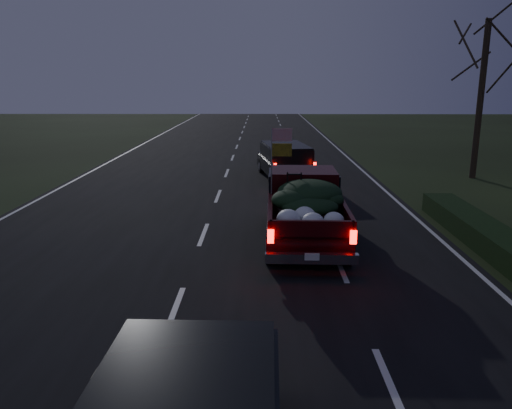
# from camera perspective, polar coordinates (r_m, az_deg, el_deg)

# --- Properties ---
(ground) EXTENTS (120.00, 120.00, 0.00)m
(ground) POSITION_cam_1_polar(r_m,az_deg,el_deg) (10.07, -9.31, -12.00)
(ground) COLOR black
(ground) RESTS_ON ground
(road_asphalt) EXTENTS (14.00, 120.00, 0.02)m
(road_asphalt) POSITION_cam_1_polar(r_m,az_deg,el_deg) (10.06, -9.31, -11.94)
(road_asphalt) COLOR black
(road_asphalt) RESTS_ON ground
(hedge_row) EXTENTS (1.00, 10.00, 0.60)m
(hedge_row) POSITION_cam_1_polar(r_m,az_deg,el_deg) (13.99, 26.58, -4.51)
(hedge_row) COLOR black
(hedge_row) RESTS_ON ground
(bare_tree_far) EXTENTS (3.60, 3.60, 7.00)m
(bare_tree_far) POSITION_cam_1_polar(r_m,az_deg,el_deg) (24.94, 24.66, 14.68)
(bare_tree_far) COLOR black
(bare_tree_far) RESTS_ON ground
(pickup_truck) EXTENTS (2.18, 5.39, 2.80)m
(pickup_truck) POSITION_cam_1_polar(r_m,az_deg,el_deg) (13.94, 5.58, 0.08)
(pickup_truck) COLOR #32060A
(pickup_truck) RESTS_ON ground
(lead_suv) EXTENTS (2.56, 4.74, 1.29)m
(lead_suv) POSITION_cam_1_polar(r_m,az_deg,el_deg) (22.90, 3.33, 5.38)
(lead_suv) COLOR black
(lead_suv) RESTS_ON ground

